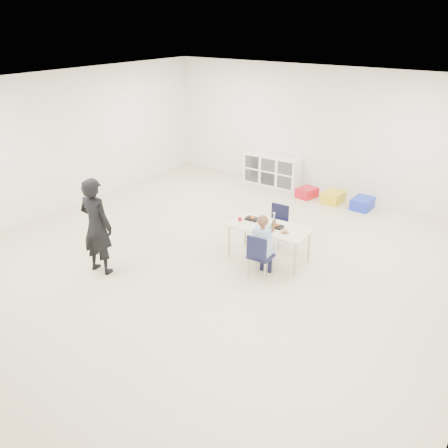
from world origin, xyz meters
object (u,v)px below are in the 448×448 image
Objects in this scene: table at (269,243)px; cubby_shelf at (272,170)px; child at (261,243)px; chair_near at (261,255)px; adult at (96,226)px.

cubby_shelf is (-1.90, 3.41, 0.04)m from table.
table is at bearing 105.21° from child.
cubby_shelf is (-2.07, 3.95, -0.01)m from chair_near.
table is 0.97× the size of cubby_shelf.
child is (0.00, 0.00, 0.21)m from chair_near.
adult reaches higher than cubby_shelf.
adult reaches higher than chair_near.
child is 2.56m from adult.
adult is at bearing -151.48° from chair_near.
table is at bearing -142.74° from adult.
chair_near is 0.63× the size of child.
chair_near is 2.58m from adult.
adult is (-2.00, -1.87, 0.47)m from table.
cubby_shelf is at bearing 116.25° from table.
cubby_shelf reaches higher than table.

